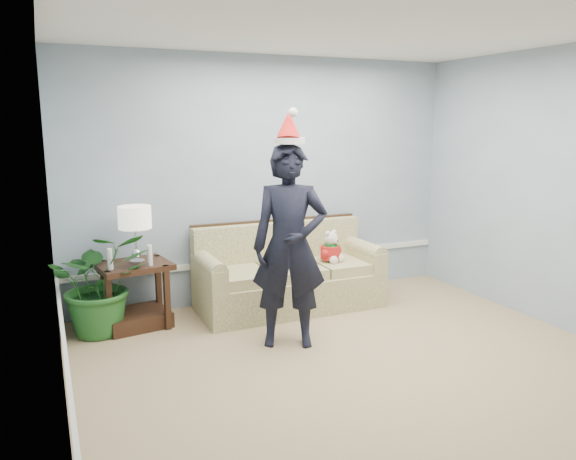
# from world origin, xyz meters

# --- Properties ---
(room_shell) EXTENTS (4.54, 5.04, 2.74)m
(room_shell) POSITION_xyz_m (0.00, 0.00, 1.35)
(room_shell) COLOR tan
(room_shell) RESTS_ON ground
(wainscot_trim) EXTENTS (4.49, 4.99, 0.06)m
(wainscot_trim) POSITION_xyz_m (-1.18, 1.18, 0.45)
(wainscot_trim) COLOR white
(wainscot_trim) RESTS_ON room_shell
(sofa) EXTENTS (1.96, 0.84, 0.92)m
(sofa) POSITION_xyz_m (0.07, 2.09, 0.32)
(sofa) COLOR olive
(sofa) RESTS_ON room_shell
(side_table) EXTENTS (0.75, 0.66, 0.64)m
(side_table) POSITION_xyz_m (-1.54, 2.12, 0.25)
(side_table) COLOR #321C12
(side_table) RESTS_ON room_shell
(table_lamp) EXTENTS (0.31, 0.31, 0.56)m
(table_lamp) POSITION_xyz_m (-1.51, 2.11, 1.07)
(table_lamp) COLOR silver
(table_lamp) RESTS_ON side_table
(candle_pair) EXTENTS (0.41, 0.05, 0.20)m
(candle_pair) POSITION_xyz_m (-1.59, 1.97, 0.73)
(candle_pair) COLOR silver
(candle_pair) RESTS_ON side_table
(houseplant) EXTENTS (0.93, 0.81, 1.00)m
(houseplant) POSITION_xyz_m (-1.86, 2.07, 0.50)
(houseplant) COLOR #205D22
(houseplant) RESTS_ON room_shell
(man) EXTENTS (0.78, 0.66, 1.81)m
(man) POSITION_xyz_m (-0.33, 1.11, 0.91)
(man) COLOR black
(man) RESTS_ON room_shell
(santa_hat) EXTENTS (0.35, 0.37, 0.31)m
(santa_hat) POSITION_xyz_m (-0.33, 1.13, 1.94)
(santa_hat) COLOR silver
(santa_hat) RESTS_ON man
(teddy_bear) EXTENTS (0.28, 0.28, 0.36)m
(teddy_bear) POSITION_xyz_m (0.54, 1.97, 0.61)
(teddy_bear) COLOR silver
(teddy_bear) RESTS_ON sofa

